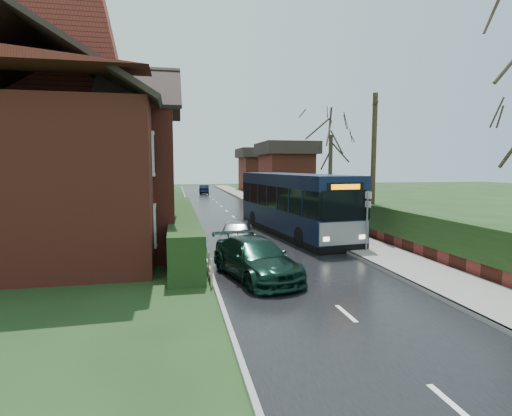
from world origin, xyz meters
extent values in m
plane|color=#2B481E|center=(0.00, 0.00, 0.00)|extent=(140.00, 140.00, 0.00)
cube|color=black|center=(0.00, 10.00, 0.01)|extent=(6.00, 100.00, 0.02)
cube|color=slate|center=(4.25, 10.00, 0.07)|extent=(2.50, 100.00, 0.14)
cube|color=gray|center=(3.05, 10.00, 0.07)|extent=(0.12, 100.00, 0.14)
cube|color=gray|center=(-3.05, 10.00, 0.05)|extent=(0.12, 100.00, 0.10)
cube|color=black|center=(-3.90, 5.00, 0.80)|extent=(1.20, 16.00, 1.60)
cube|color=maroon|center=(5.80, 10.00, 0.30)|extent=(0.30, 50.00, 0.60)
cube|color=black|center=(5.80, 10.00, 1.20)|extent=(0.60, 50.00, 1.20)
cube|color=maroon|center=(-9.00, 5.00, 3.00)|extent=(8.00, 14.00, 6.00)
cube|color=maroon|center=(-5.50, 2.00, 3.00)|extent=(2.50, 4.00, 6.00)
cube|color=brown|center=(-8.00, 9.00, 9.20)|extent=(0.90, 1.40, 2.20)
cube|color=silver|center=(-4.95, 0.00, 1.60)|extent=(0.08, 1.20, 1.60)
cube|color=black|center=(-4.92, 0.00, 1.60)|extent=(0.03, 0.95, 1.35)
cube|color=silver|center=(-4.95, 0.00, 4.20)|extent=(0.08, 1.20, 1.60)
cube|color=black|center=(-4.92, 0.00, 4.20)|extent=(0.03, 0.95, 1.35)
cube|color=silver|center=(-4.95, 4.00, 1.60)|extent=(0.08, 1.20, 1.60)
cube|color=black|center=(-4.92, 4.00, 1.60)|extent=(0.03, 0.95, 1.35)
cube|color=silver|center=(-4.95, 4.00, 4.20)|extent=(0.08, 1.20, 1.60)
cube|color=black|center=(-4.92, 4.00, 4.20)|extent=(0.03, 0.95, 1.35)
cube|color=silver|center=(-4.95, 8.00, 1.60)|extent=(0.08, 1.20, 1.60)
cube|color=black|center=(-4.92, 8.00, 1.60)|extent=(0.03, 0.95, 1.35)
cube|color=silver|center=(-4.95, 8.00, 4.20)|extent=(0.08, 1.20, 1.60)
cube|color=black|center=(-4.92, 8.00, 4.20)|extent=(0.03, 0.95, 1.35)
cube|color=silver|center=(-4.95, 10.50, 1.60)|extent=(0.08, 1.20, 1.60)
cube|color=black|center=(-4.92, 10.50, 1.60)|extent=(0.03, 0.95, 1.35)
cube|color=silver|center=(-4.95, 10.50, 4.20)|extent=(0.08, 1.20, 1.60)
cube|color=black|center=(-4.92, 10.50, 4.20)|extent=(0.03, 0.95, 1.35)
cube|color=black|center=(2.20, 6.04, 0.92)|extent=(3.80, 11.19, 1.14)
cube|color=black|center=(2.20, 6.04, 2.08)|extent=(3.82, 11.19, 1.20)
cube|color=black|center=(2.20, 6.04, 3.01)|extent=(3.80, 11.19, 0.66)
cube|color=black|center=(2.20, 6.04, 0.17)|extent=(3.80, 11.19, 0.35)
cube|color=gray|center=(2.86, 0.65, 0.90)|extent=(2.39, 0.41, 1.00)
cube|color=black|center=(2.86, 0.62, 2.09)|extent=(2.24, 0.35, 1.30)
cube|color=black|center=(2.86, 0.62, 2.89)|extent=(1.74, 0.29, 0.35)
cube|color=#FF8C00|center=(2.86, 0.58, 2.89)|extent=(1.37, 0.21, 0.22)
cube|color=black|center=(2.86, 0.64, 0.22)|extent=(2.44, 0.43, 0.30)
cube|color=#FFF2CC|center=(2.00, 0.48, 0.70)|extent=(0.28, 0.08, 0.18)
cube|color=#FFF2CC|center=(3.73, 0.69, 0.70)|extent=(0.28, 0.08, 0.18)
cylinder|color=black|center=(1.50, 2.42, 0.48)|extent=(0.39, 0.98, 0.96)
cylinder|color=black|center=(3.74, 2.69, 0.48)|extent=(0.39, 0.98, 0.96)
cylinder|color=black|center=(0.66, 9.39, 0.48)|extent=(0.39, 0.98, 0.96)
cylinder|color=black|center=(2.90, 9.67, 0.48)|extent=(0.39, 0.98, 0.96)
imported|color=#A3A3A7|center=(-1.50, 2.60, 0.66)|extent=(2.41, 4.15, 1.33)
imported|color=black|center=(-1.60, -2.22, 0.66)|extent=(2.84, 4.86, 1.32)
imported|color=black|center=(-0.25, 40.12, 0.60)|extent=(1.62, 3.74, 1.20)
cylinder|color=slate|center=(3.89, 0.58, 1.36)|extent=(0.08, 0.08, 2.72)
cube|color=silver|center=(3.89, 0.58, 2.53)|extent=(0.16, 0.41, 0.31)
cube|color=silver|center=(3.89, 0.58, 2.14)|extent=(0.14, 0.37, 0.27)
cylinder|color=#312615|center=(5.80, 3.80, 3.72)|extent=(0.26, 0.26, 7.45)
cube|color=#312615|center=(5.80, 3.80, 6.92)|extent=(0.33, 0.95, 0.09)
cylinder|color=#31251D|center=(8.52, 16.33, 3.17)|extent=(0.34, 0.34, 6.34)
cylinder|color=#3E2E24|center=(-12.32, 13.72, 3.40)|extent=(0.31, 0.31, 6.81)
camera|label=1|loc=(-4.21, -15.17, 3.76)|focal=28.00mm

